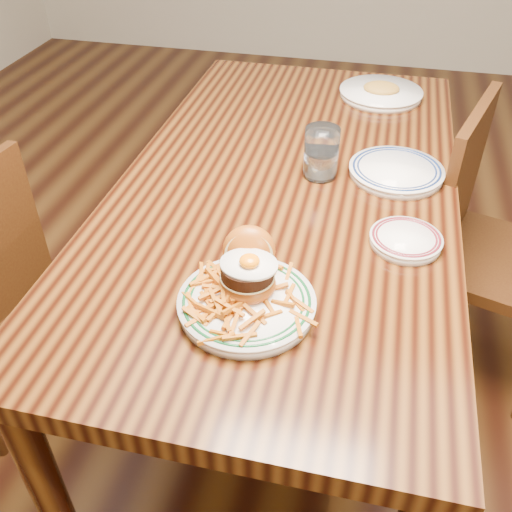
% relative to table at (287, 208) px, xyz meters
% --- Properties ---
extents(floor, '(6.00, 6.00, 0.00)m').
position_rel_table_xyz_m(floor, '(0.00, 0.00, -0.66)').
color(floor, black).
rests_on(floor, ground).
extents(table, '(0.85, 1.60, 0.75)m').
position_rel_table_xyz_m(table, '(0.00, 0.00, 0.00)').
color(table, black).
rests_on(table, floor).
extents(chair_right, '(0.51, 0.51, 0.88)m').
position_rel_table_xyz_m(chair_right, '(0.58, 0.22, -0.19)').
color(chair_right, '#3A220C').
rests_on(chair_right, floor).
extents(main_plate, '(0.26, 0.28, 0.13)m').
position_rel_table_xyz_m(main_plate, '(0.01, -0.47, 0.12)').
color(main_plate, white).
rests_on(main_plate, table).
extents(side_plate, '(0.16, 0.16, 0.02)m').
position_rel_table_xyz_m(side_plate, '(0.30, -0.21, 0.10)').
color(side_plate, white).
rests_on(side_plate, table).
extents(rear_plate, '(0.24, 0.24, 0.03)m').
position_rel_table_xyz_m(rear_plate, '(0.27, 0.08, 0.10)').
color(rear_plate, white).
rests_on(rear_plate, table).
extents(water_glass, '(0.09, 0.09, 0.13)m').
position_rel_table_xyz_m(water_glass, '(0.08, 0.04, 0.15)').
color(water_glass, white).
rests_on(water_glass, table).
extents(far_plate, '(0.27, 0.27, 0.05)m').
position_rel_table_xyz_m(far_plate, '(0.20, 0.59, 0.10)').
color(far_plate, white).
rests_on(far_plate, table).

